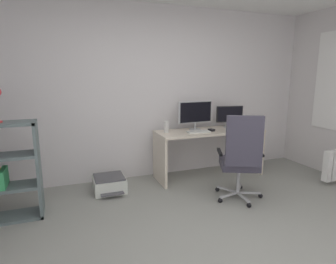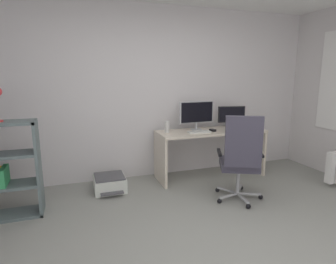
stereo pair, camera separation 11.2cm
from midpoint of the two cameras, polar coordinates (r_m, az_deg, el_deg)
ground_plane at (r=2.79m, az=10.53°, el=-23.39°), size 5.39×4.43×0.02m
wall_back at (r=4.39m, az=-4.30°, el=7.87°), size 5.39×0.10×2.61m
desk at (r=4.42m, az=7.70°, el=-1.97°), size 1.68×0.59×0.75m
monitor_main at (r=4.34m, az=4.85°, el=3.88°), size 0.58×0.18×0.45m
monitor_secondary at (r=4.65m, az=11.77°, el=3.37°), size 0.44×0.18×0.35m
keyboard at (r=4.18m, az=5.45°, el=0.05°), size 0.34×0.14×0.02m
computer_mouse at (r=4.31m, az=8.12°, el=0.41°), size 0.08×0.11×0.03m
desktop_speaker at (r=4.14m, az=-1.14°, el=1.04°), size 0.07×0.07×0.17m
office_chair at (r=3.58m, az=13.78°, el=-4.83°), size 0.64×0.65×1.12m
printer at (r=4.03m, az=-12.66°, el=-10.25°), size 0.43×0.51×0.22m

